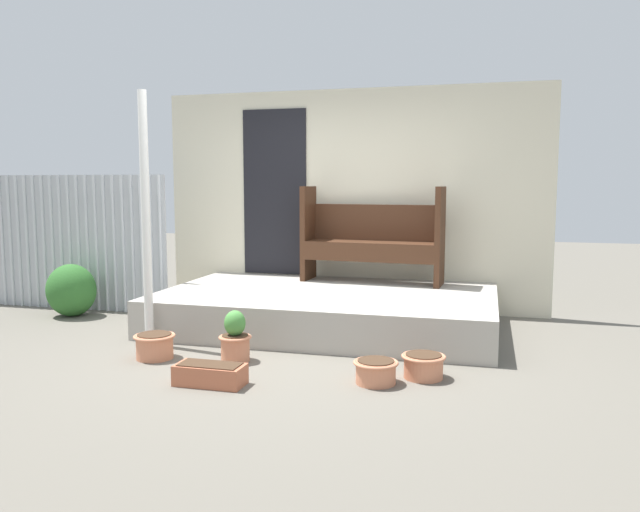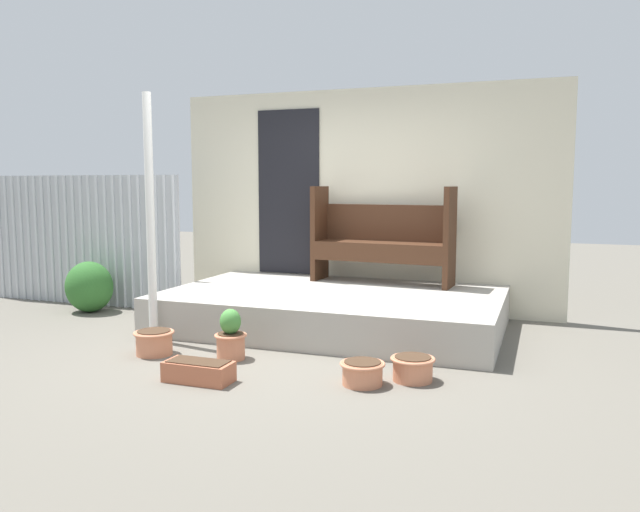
% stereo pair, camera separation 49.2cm
% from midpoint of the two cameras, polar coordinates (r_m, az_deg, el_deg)
% --- Properties ---
extents(ground_plane, '(24.00, 24.00, 0.00)m').
position_cam_midpoint_polar(ground_plane, '(5.66, -1.23, -8.70)').
color(ground_plane, '#666056').
extents(porch_slab, '(3.41, 2.09, 0.38)m').
position_cam_midpoint_polar(porch_slab, '(6.53, 3.39, -4.93)').
color(porch_slab, '#A8A399').
rests_on(porch_slab, ground_plane).
extents(house_wall, '(4.61, 0.08, 2.60)m').
position_cam_midpoint_polar(house_wall, '(7.44, 5.54, 5.11)').
color(house_wall, beige).
rests_on(house_wall, ground_plane).
extents(fence_corrugated, '(2.89, 0.05, 1.60)m').
position_cam_midpoint_polar(fence_corrugated, '(8.20, -19.58, 1.36)').
color(fence_corrugated, '#ADB2B7').
rests_on(fence_corrugated, ground_plane).
extents(support_post, '(0.08, 0.08, 2.33)m').
position_cam_midpoint_polar(support_post, '(5.98, -13.00, 3.29)').
color(support_post, white).
rests_on(support_post, ground_plane).
extents(bench, '(1.61, 0.51, 1.09)m').
position_cam_midpoint_polar(bench, '(7.05, 7.74, 1.86)').
color(bench, '#422616').
rests_on(bench, porch_slab).
extents(flower_pot_left, '(0.36, 0.36, 0.22)m').
position_cam_midpoint_polar(flower_pot_left, '(5.65, -12.52, -7.65)').
color(flower_pot_left, tan).
rests_on(flower_pot_left, ground_plane).
extents(flower_pot_middle, '(0.28, 0.28, 0.44)m').
position_cam_midpoint_polar(flower_pot_middle, '(5.38, -5.58, -7.44)').
color(flower_pot_middle, tan).
rests_on(flower_pot_middle, ground_plane).
extents(flower_pot_right, '(0.34, 0.34, 0.18)m').
position_cam_midpoint_polar(flower_pot_right, '(4.75, 6.92, -10.50)').
color(flower_pot_right, tan).
rests_on(flower_pot_right, ground_plane).
extents(flower_pot_far_right, '(0.34, 0.34, 0.19)m').
position_cam_midpoint_polar(flower_pot_far_right, '(4.90, 11.38, -9.97)').
color(flower_pot_far_right, tan).
rests_on(flower_pot_far_right, ground_plane).
extents(planter_box_rect, '(0.52, 0.24, 0.16)m').
position_cam_midpoint_polar(planter_box_rect, '(4.84, -8.15, -10.43)').
color(planter_box_rect, '#B26042').
rests_on(planter_box_rect, ground_plane).
extents(shrub_by_fence, '(0.56, 0.51, 0.60)m').
position_cam_midpoint_polar(shrub_by_fence, '(7.69, -18.66, -2.69)').
color(shrub_by_fence, '#2D6628').
rests_on(shrub_by_fence, ground_plane).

